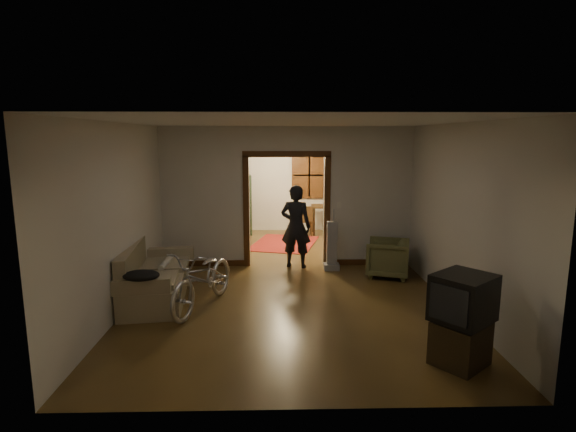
{
  "coord_description": "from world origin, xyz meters",
  "views": [
    {
      "loc": [
        -0.2,
        -8.18,
        2.59
      ],
      "look_at": [
        0.0,
        -0.3,
        1.2
      ],
      "focal_mm": 28.0,
      "sensor_mm": 36.0,
      "label": 1
    }
  ],
  "objects_px": {
    "armchair": "(387,258)",
    "locker": "(236,205)",
    "desk": "(331,220)",
    "sofa": "(156,272)",
    "bicycle": "(204,278)",
    "person": "(296,226)"
  },
  "relations": [
    {
      "from": "bicycle",
      "to": "person",
      "type": "xyz_separation_m",
      "value": [
        1.5,
        2.17,
        0.36
      ]
    },
    {
      "from": "bicycle",
      "to": "person",
      "type": "height_order",
      "value": "person"
    },
    {
      "from": "bicycle",
      "to": "locker",
      "type": "bearing_deg",
      "value": 108.35
    },
    {
      "from": "bicycle",
      "to": "sofa",
      "type": "bearing_deg",
      "value": 173.49
    },
    {
      "from": "desk",
      "to": "bicycle",
      "type": "bearing_deg",
      "value": -120.3
    },
    {
      "from": "bicycle",
      "to": "locker",
      "type": "xyz_separation_m",
      "value": [
        0.04,
        5.28,
        0.32
      ]
    },
    {
      "from": "armchair",
      "to": "person",
      "type": "relative_size",
      "value": 0.46
    },
    {
      "from": "sofa",
      "to": "person",
      "type": "xyz_separation_m",
      "value": [
        2.33,
        1.77,
        0.38
      ]
    },
    {
      "from": "bicycle",
      "to": "locker",
      "type": "relative_size",
      "value": 1.13
    },
    {
      "from": "sofa",
      "to": "armchair",
      "type": "xyz_separation_m",
      "value": [
        4.03,
        1.13,
        -0.1
      ]
    },
    {
      "from": "armchair",
      "to": "desk",
      "type": "bearing_deg",
      "value": -153.54
    },
    {
      "from": "person",
      "to": "desk",
      "type": "xyz_separation_m",
      "value": [
        1.08,
        3.12,
        -0.45
      ]
    },
    {
      "from": "sofa",
      "to": "locker",
      "type": "distance_m",
      "value": 4.97
    },
    {
      "from": "locker",
      "to": "desk",
      "type": "xyz_separation_m",
      "value": [
        2.54,
        0.01,
        -0.41
      ]
    },
    {
      "from": "armchair",
      "to": "bicycle",
      "type": "bearing_deg",
      "value": -47.47
    },
    {
      "from": "sofa",
      "to": "armchair",
      "type": "height_order",
      "value": "sofa"
    },
    {
      "from": "sofa",
      "to": "armchair",
      "type": "distance_m",
      "value": 4.18
    },
    {
      "from": "person",
      "to": "sofa",
      "type": "bearing_deg",
      "value": 51.44
    },
    {
      "from": "bicycle",
      "to": "desk",
      "type": "xyz_separation_m",
      "value": [
        2.58,
        5.29,
        -0.09
      ]
    },
    {
      "from": "sofa",
      "to": "bicycle",
      "type": "relative_size",
      "value": 1.09
    },
    {
      "from": "armchair",
      "to": "locker",
      "type": "distance_m",
      "value": 4.93
    },
    {
      "from": "sofa",
      "to": "armchair",
      "type": "bearing_deg",
      "value": 8.68
    }
  ]
}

